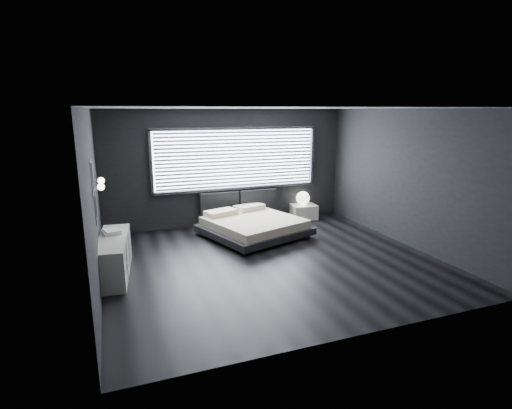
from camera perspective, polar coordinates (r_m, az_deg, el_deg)
name	(u,v)px	position (r m, az deg, el deg)	size (l,w,h in m)	color
room	(272,188)	(7.20, 2.37, 2.41)	(6.04, 6.00, 2.80)	black
window	(237,159)	(9.74, -2.71, 6.52)	(4.14, 0.09, 1.52)	white
headboard	(239,201)	(9.87, -2.45, 0.49)	(1.96, 0.16, 0.52)	black
sconce_near	(101,187)	(6.67, -21.30, 2.36)	(0.18, 0.11, 0.11)	silver
sconce_far	(101,181)	(7.26, -21.28, 3.20)	(0.18, 0.11, 0.11)	silver
wall_art_upper	(92,177)	(6.04, -22.41, 3.62)	(0.01, 0.48, 0.48)	#47474C
wall_art_lower	(95,206)	(6.37, -21.98, -0.20)	(0.01, 0.48, 0.48)	#47474C
bed	(253,225)	(8.99, -0.41, -2.96)	(2.52, 2.46, 0.52)	black
nightstand	(303,211)	(10.48, 6.78, -1.00)	(0.63, 0.53, 0.37)	white
orb_lamp	(303,198)	(10.40, 6.71, 0.92)	(0.35, 0.35, 0.35)	white
dresser	(114,256)	(7.28, -19.61, -6.98)	(0.65, 1.71, 0.67)	white
book_stack	(111,232)	(7.40, -19.95, -3.66)	(0.34, 0.41, 0.08)	white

